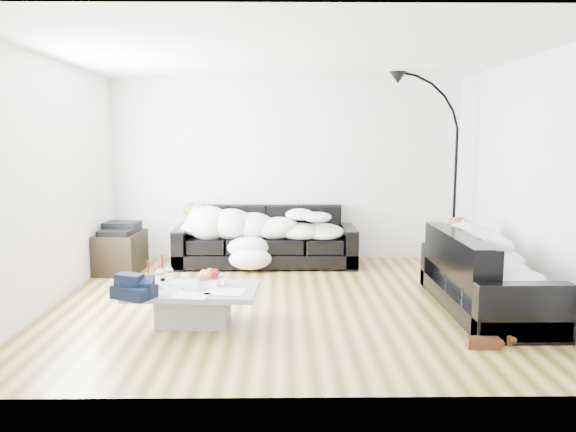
{
  "coord_description": "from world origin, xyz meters",
  "views": [
    {
      "loc": [
        -0.07,
        -5.88,
        1.77
      ],
      "look_at": [
        0.0,
        0.3,
        0.9
      ],
      "focal_mm": 35.0,
      "sensor_mm": 36.0,
      "label": 1
    }
  ],
  "objects_px": {
    "coffee_table": "(194,306)",
    "wine_glass_c": "(183,281)",
    "wine_glass_a": "(169,276)",
    "sleeper_back": "(266,221)",
    "candle_right": "(162,268)",
    "stereo": "(120,228)",
    "sleeper_right": "(488,251)",
    "av_cabinet": "(121,252)",
    "wine_glass_b": "(160,279)",
    "floor_lamp": "(455,185)",
    "sofa_back": "(266,236)",
    "fruit_bowl": "(211,277)",
    "candle_left": "(148,272)",
    "shoes": "(490,339)",
    "sofa_right": "(486,273)"
  },
  "relations": [
    {
      "from": "sleeper_back",
      "to": "candle_right",
      "type": "bearing_deg",
      "value": -114.18
    },
    {
      "from": "wine_glass_c",
      "to": "sleeper_back",
      "type": "bearing_deg",
      "value": 73.85
    },
    {
      "from": "wine_glass_b",
      "to": "shoes",
      "type": "distance_m",
      "value": 3.02
    },
    {
      "from": "sleeper_right",
      "to": "av_cabinet",
      "type": "relative_size",
      "value": 2.24
    },
    {
      "from": "wine_glass_a",
      "to": "wine_glass_c",
      "type": "bearing_deg",
      "value": -36.6
    },
    {
      "from": "sleeper_right",
      "to": "candle_right",
      "type": "bearing_deg",
      "value": 91.62
    },
    {
      "from": "sofa_right",
      "to": "av_cabinet",
      "type": "xyz_separation_m",
      "value": [
        -4.22,
        1.76,
        -0.14
      ]
    },
    {
      "from": "sofa_back",
      "to": "shoes",
      "type": "bearing_deg",
      "value": -57.02
    },
    {
      "from": "candle_left",
      "to": "floor_lamp",
      "type": "xyz_separation_m",
      "value": [
        3.59,
        1.92,
        0.69
      ]
    },
    {
      "from": "sofa_back",
      "to": "fruit_bowl",
      "type": "bearing_deg",
      "value": -101.28
    },
    {
      "from": "sofa_right",
      "to": "shoes",
      "type": "distance_m",
      "value": 1.07
    },
    {
      "from": "coffee_table",
      "to": "stereo",
      "type": "xyz_separation_m",
      "value": [
        -1.29,
        2.15,
        0.41
      ]
    },
    {
      "from": "fruit_bowl",
      "to": "stereo",
      "type": "distance_m",
      "value": 2.47
    },
    {
      "from": "candle_right",
      "to": "shoes",
      "type": "distance_m",
      "value": 3.13
    },
    {
      "from": "sleeper_back",
      "to": "wine_glass_c",
      "type": "height_order",
      "value": "sleeper_back"
    },
    {
      "from": "sleeper_right",
      "to": "wine_glass_a",
      "type": "xyz_separation_m",
      "value": [
        -3.18,
        -0.27,
        -0.18
      ]
    },
    {
      "from": "sofa_back",
      "to": "coffee_table",
      "type": "xyz_separation_m",
      "value": [
        -0.62,
        -2.51,
        -0.23
      ]
    },
    {
      "from": "stereo",
      "to": "floor_lamp",
      "type": "distance_m",
      "value": 4.45
    },
    {
      "from": "coffee_table",
      "to": "wine_glass_c",
      "type": "distance_m",
      "value": 0.27
    },
    {
      "from": "fruit_bowl",
      "to": "wine_glass_a",
      "type": "relative_size",
      "value": 1.38
    },
    {
      "from": "fruit_bowl",
      "to": "av_cabinet",
      "type": "bearing_deg",
      "value": 125.76
    },
    {
      "from": "sleeper_right",
      "to": "floor_lamp",
      "type": "height_order",
      "value": "floor_lamp"
    },
    {
      "from": "shoes",
      "to": "stereo",
      "type": "bearing_deg",
      "value": 160.73
    },
    {
      "from": "sofa_right",
      "to": "candle_right",
      "type": "distance_m",
      "value": 3.28
    },
    {
      "from": "wine_glass_a",
      "to": "wine_glass_b",
      "type": "height_order",
      "value": "wine_glass_b"
    },
    {
      "from": "sofa_back",
      "to": "wine_glass_b",
      "type": "xyz_separation_m",
      "value": [
        -0.93,
        -2.5,
        0.04
      ]
    },
    {
      "from": "sleeper_back",
      "to": "fruit_bowl",
      "type": "distance_m",
      "value": 2.37
    },
    {
      "from": "coffee_table",
      "to": "candle_right",
      "type": "height_order",
      "value": "candle_right"
    },
    {
      "from": "sofa_right",
      "to": "floor_lamp",
      "type": "bearing_deg",
      "value": -6.13
    },
    {
      "from": "wine_glass_b",
      "to": "shoes",
      "type": "relative_size",
      "value": 0.41
    },
    {
      "from": "sofa_back",
      "to": "sofa_right",
      "type": "height_order",
      "value": "sofa_back"
    },
    {
      "from": "sleeper_right",
      "to": "av_cabinet",
      "type": "bearing_deg",
      "value": 67.37
    },
    {
      "from": "wine_glass_b",
      "to": "coffee_table",
      "type": "bearing_deg",
      "value": -1.49
    },
    {
      "from": "fruit_bowl",
      "to": "candle_left",
      "type": "bearing_deg",
      "value": 173.13
    },
    {
      "from": "sofa_right",
      "to": "candle_left",
      "type": "height_order",
      "value": "sofa_right"
    },
    {
      "from": "candle_left",
      "to": "wine_glass_a",
      "type": "bearing_deg",
      "value": -25.04
    },
    {
      "from": "coffee_table",
      "to": "floor_lamp",
      "type": "bearing_deg",
      "value": 34.5
    },
    {
      "from": "shoes",
      "to": "av_cabinet",
      "type": "height_order",
      "value": "av_cabinet"
    },
    {
      "from": "stereo",
      "to": "floor_lamp",
      "type": "height_order",
      "value": "floor_lamp"
    },
    {
      "from": "wine_glass_c",
      "to": "shoes",
      "type": "bearing_deg",
      "value": -12.07
    },
    {
      "from": "candle_right",
      "to": "stereo",
      "type": "bearing_deg",
      "value": 116.98
    },
    {
      "from": "wine_glass_a",
      "to": "av_cabinet",
      "type": "height_order",
      "value": "wine_glass_a"
    },
    {
      "from": "candle_left",
      "to": "stereo",
      "type": "relative_size",
      "value": 0.49
    },
    {
      "from": "candle_left",
      "to": "stereo",
      "type": "height_order",
      "value": "stereo"
    },
    {
      "from": "fruit_bowl",
      "to": "floor_lamp",
      "type": "bearing_deg",
      "value": 33.91
    },
    {
      "from": "wine_glass_a",
      "to": "wine_glass_c",
      "type": "relative_size",
      "value": 1.22
    },
    {
      "from": "wine_glass_a",
      "to": "sleeper_back",
      "type": "bearing_deg",
      "value": 69.67
    },
    {
      "from": "sofa_back",
      "to": "candle_right",
      "type": "xyz_separation_m",
      "value": [
        -0.97,
        -2.21,
        0.08
      ]
    },
    {
      "from": "wine_glass_b",
      "to": "av_cabinet",
      "type": "xyz_separation_m",
      "value": [
        -0.98,
        2.14,
        -0.18
      ]
    },
    {
      "from": "sofa_back",
      "to": "candle_right",
      "type": "bearing_deg",
      "value": -113.69
    }
  ]
}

